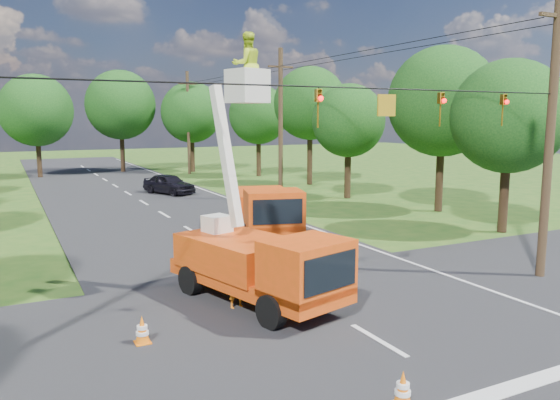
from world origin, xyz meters
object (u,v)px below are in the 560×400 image
pole_right_near (550,130)px  tree_far_c (192,112)px  tree_right_d (310,104)px  second_truck (266,210)px  distant_car (169,184)px  traffic_cone_4 (142,330)px  pole_right_far (188,122)px  pole_right_mid (281,124)px  tree_right_e (258,115)px  tree_right_b (443,102)px  tree_right_a (509,117)px  traffic_cone_2 (305,254)px  tree_right_c (349,121)px  bucket_truck (259,248)px  traffic_cone_3 (249,233)px  traffic_cone_0 (403,389)px  tree_far_b (120,105)px  ground_worker (237,281)px  traffic_cone_7 (252,210)px  tree_far_a (36,110)px

pole_right_near → tree_far_c: 42.02m
tree_right_d → second_truck: bearing=-125.7°
distant_car → traffic_cone_4: distant_car is taller
pole_right_near → pole_right_far: (0.00, 40.00, 0.00)m
pole_right_mid → tree_right_e: bearing=70.5°
pole_right_near → tree_right_b: 13.71m
tree_right_b → tree_right_d: 15.00m
tree_right_a → pole_right_near: bearing=-129.8°
traffic_cone_2 → traffic_cone_4: size_ratio=1.00×
tree_right_c → tree_right_e: tree_right_e is taller
tree_right_b → bucket_truck: bearing=-148.6°
tree_right_d → tree_far_c: bearing=109.5°
traffic_cone_3 → tree_right_b: 14.82m
tree_far_c → traffic_cone_0: bearing=-103.2°
second_truck → tree_right_e: size_ratio=0.81×
tree_right_a → tree_far_b: bearing=105.1°
ground_worker → tree_right_c: 23.48m
traffic_cone_2 → pole_right_near: (6.46, -5.29, 4.75)m
tree_right_a → second_truck: bearing=158.5°
bucket_truck → pole_right_mid: pole_right_mid is taller
pole_right_far → tree_right_a: bearing=-81.6°
traffic_cone_7 → tree_far_b: bearing=92.6°
tree_right_c → tree_far_b: size_ratio=0.76×
distant_car → tree_far_c: size_ratio=0.48×
tree_far_b → tree_right_d: bearing=-56.8°
pole_right_mid → pole_right_far: (0.00, 20.00, 0.00)m
traffic_cone_2 → tree_right_c: 18.36m
distant_car → tree_right_d: size_ratio=0.45×
traffic_cone_3 → tree_right_a: 13.46m
traffic_cone_2 → traffic_cone_7: same height
pole_right_near → tree_far_b: (-5.50, 45.00, 1.70)m
traffic_cone_0 → tree_right_a: size_ratio=0.09×
pole_right_far → tree_right_e: 7.32m
pole_right_far → tree_far_b: (-5.50, 5.00, 1.70)m
pole_right_near → tree_far_a: (-13.50, 43.00, 1.08)m
second_truck → traffic_cone_7: second_truck is taller
traffic_cone_3 → tree_right_c: bearing=38.7°
tree_far_a → tree_far_c: 14.53m
second_truck → pole_right_mid: bearing=75.7°
traffic_cone_2 → pole_right_near: 9.60m
second_truck → tree_far_c: (6.75, 31.77, 4.78)m
tree_right_c → tree_far_b: 27.97m
pole_right_near → tree_right_b: bearing=61.6°
second_truck → traffic_cone_4: 12.62m
ground_worker → traffic_cone_4: (-3.06, -1.33, -0.45)m
tree_right_c → bucket_truck: bearing=-130.7°
traffic_cone_3 → tree_right_b: (13.33, 2.24, 6.08)m
pole_right_near → tree_right_a: bearing=50.2°
tree_right_c → tree_far_b: tree_far_b is taller
traffic_cone_2 → pole_right_near: pole_right_near is taller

